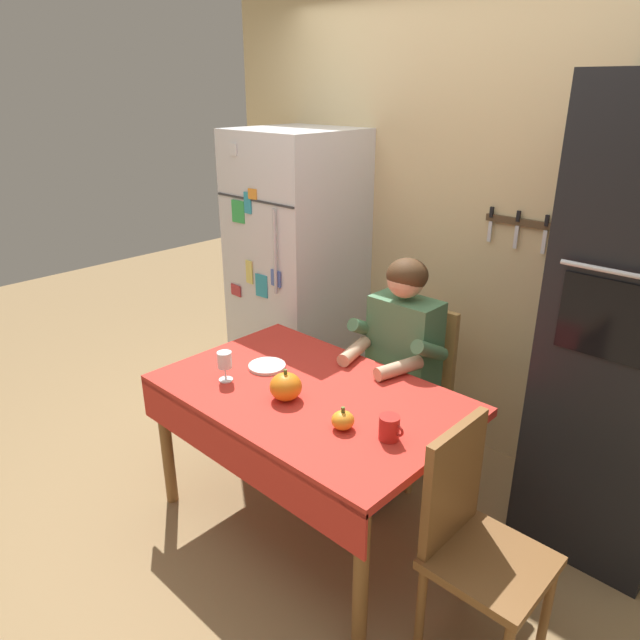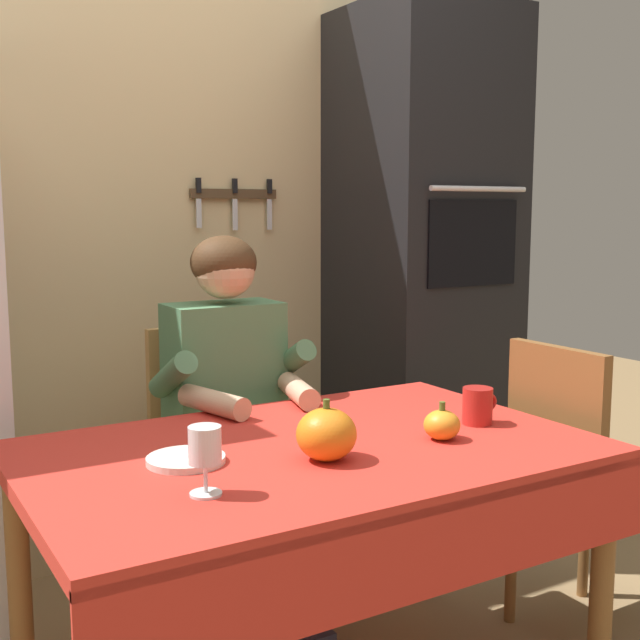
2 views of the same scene
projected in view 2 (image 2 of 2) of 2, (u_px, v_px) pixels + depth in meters
back_wall_assembly at (154, 216)px, 3.03m from camera, size 3.70×0.13×2.60m
wall_oven at (422, 278)px, 3.28m from camera, size 0.60×0.64×2.10m
dining_table at (314, 480)px, 2.01m from camera, size 1.40×0.90×0.74m
chair_behind_person at (211, 451)px, 2.74m from camera, size 0.40×0.40×0.93m
seated_person at (233, 397)px, 2.54m from camera, size 0.47×0.55×1.25m
chair_right_side at (577, 479)px, 2.45m from camera, size 0.40×0.40×0.93m
coffee_mug at (478, 406)px, 2.21m from camera, size 0.11×0.08×0.10m
wine_glass at (205, 449)px, 1.65m from camera, size 0.07×0.07×0.15m
pumpkin_large at (326, 434)px, 1.89m from camera, size 0.14×0.14×0.15m
pumpkin_medium at (442, 425)px, 2.06m from camera, size 0.09×0.09×0.10m
serving_tray at (186, 460)px, 1.88m from camera, size 0.18×0.18×0.02m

